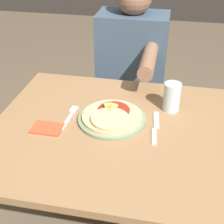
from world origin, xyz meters
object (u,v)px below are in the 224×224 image
at_px(pizza, 112,116).
at_px(knife, 155,128).
at_px(plate, 112,119).
at_px(person_diner, 132,71).
at_px(drinking_glass, 172,97).
at_px(fork, 70,116).
at_px(dining_table, 112,154).

height_order(pizza, knife, pizza).
height_order(plate, person_diner, person_diner).
bearing_deg(knife, drinking_glass, 71.07).
relative_size(pizza, fork, 1.37).
bearing_deg(person_diner, knife, -73.78).
height_order(dining_table, person_diner, person_diner).
bearing_deg(dining_table, pizza, 104.52).
xyz_separation_m(fork, person_diner, (0.17, 0.60, -0.06)).
xyz_separation_m(pizza, knife, (0.18, -0.02, -0.02)).
distance_m(fork, knife, 0.35).
xyz_separation_m(drinking_glass, person_diner, (-0.23, 0.46, -0.12)).
bearing_deg(person_diner, pizza, -89.69).
height_order(dining_table, knife, knife).
relative_size(pizza, drinking_glass, 1.98).
bearing_deg(fork, pizza, -0.35).
height_order(dining_table, pizza, pizza).
relative_size(plate, drinking_glass, 2.25).
height_order(fork, drinking_glass, drinking_glass).
xyz_separation_m(pizza, fork, (-0.17, 0.00, -0.02)).
distance_m(pizza, drinking_glass, 0.27).
distance_m(dining_table, fork, 0.23).
xyz_separation_m(pizza, drinking_glass, (0.23, 0.13, 0.04)).
bearing_deg(dining_table, fork, 165.91).
xyz_separation_m(fork, knife, (0.35, -0.02, 0.00)).
xyz_separation_m(dining_table, person_diner, (-0.02, 0.64, 0.07)).
bearing_deg(plate, fork, -178.82).
height_order(pizza, person_diner, person_diner).
height_order(plate, drinking_glass, drinking_glass).
bearing_deg(knife, person_diner, 106.22).
bearing_deg(drinking_glass, knife, -108.93).
bearing_deg(pizza, drinking_glass, 30.64).
bearing_deg(dining_table, person_diner, 91.34).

